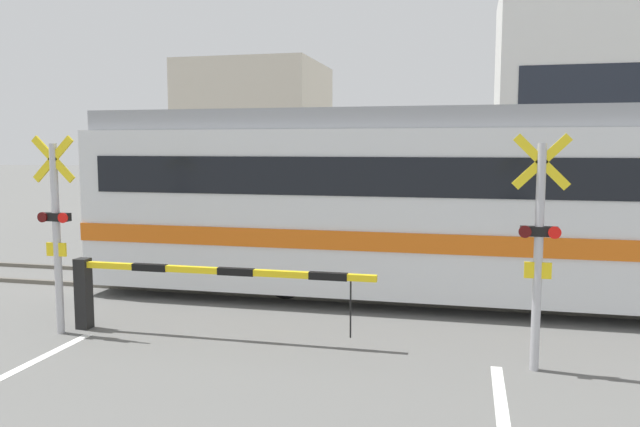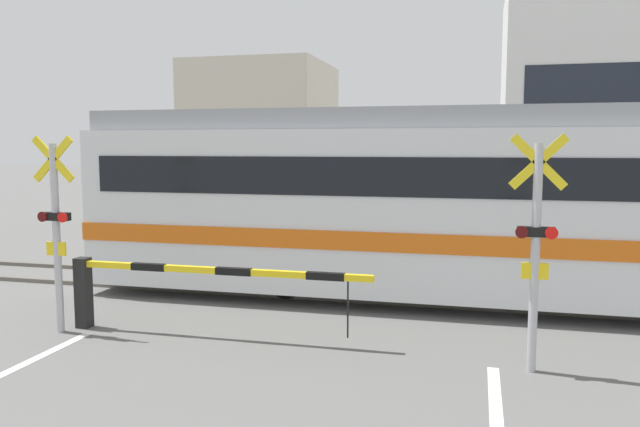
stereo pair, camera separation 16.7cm
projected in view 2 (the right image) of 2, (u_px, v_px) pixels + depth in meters
rail_track_near at (323, 298)px, 11.23m from camera, size 50.00×0.10×0.08m
rail_track_far at (340, 282)px, 12.61m from camera, size 50.00×0.10×0.08m
commuter_train at (640, 203)px, 10.44m from camera, size 19.37×2.94×3.41m
crossing_barrier_near at (160, 281)px, 9.18m from camera, size 4.58×0.20×1.08m
crossing_barrier_far at (439, 235)px, 13.93m from camera, size 4.58×0.20×1.08m
crossing_signal_left at (56, 225)px, 9.16m from camera, size 0.68×0.15×2.92m
crossing_signal_right at (536, 243)px, 7.53m from camera, size 0.68×0.15×2.92m
pedestrian at (337, 209)px, 17.57m from camera, size 0.38×0.23×1.74m
building_left_of_street at (262, 139)px, 26.25m from camera, size 5.38×5.31×6.16m
building_right_of_street at (608, 107)px, 22.86m from camera, size 7.42×5.31×8.41m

